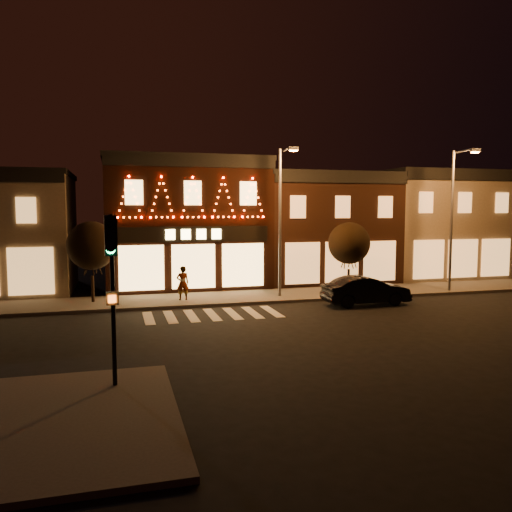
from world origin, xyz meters
name	(u,v)px	position (x,y,z in m)	size (l,w,h in m)	color
ground	(230,334)	(0.00, 0.00, 0.00)	(120.00, 120.00, 0.00)	black
sidewalk_far	(234,298)	(2.00, 8.00, 0.07)	(44.00, 4.00, 0.15)	#47423D
sidewalk_near	(26,425)	(-6.50, -7.50, 0.07)	(7.00, 7.00, 0.15)	#47423D
building_pulp	(184,223)	(0.00, 13.98, 4.16)	(10.20, 8.34, 8.30)	black
building_right_a	(318,227)	(9.50, 13.99, 3.76)	(9.20, 8.28, 7.50)	#341B12
building_right_b	(429,224)	(18.50, 13.99, 3.91)	(9.20, 8.28, 7.80)	#726651
traffic_signal_near	(112,266)	(-4.51, -5.61, 3.51)	(0.35, 0.49, 4.77)	black
streetlamp_mid	(282,210)	(4.56, 7.21, 4.98)	(0.56, 1.89, 8.24)	#59595E
streetlamp_right	(455,209)	(15.07, 6.35, 5.06)	(0.55, 1.92, 8.37)	#59595E
tree_left	(92,246)	(-5.63, 8.29, 3.14)	(2.56, 2.56, 4.28)	black
tree_right	(349,243)	(8.94, 7.79, 3.05)	(2.48, 2.48, 4.14)	black
dark_sedan	(366,290)	(8.35, 4.43, 0.76)	(1.61, 4.61, 1.52)	black
pedestrian	(183,283)	(-0.94, 7.61, 1.07)	(0.67, 0.44, 1.85)	gray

